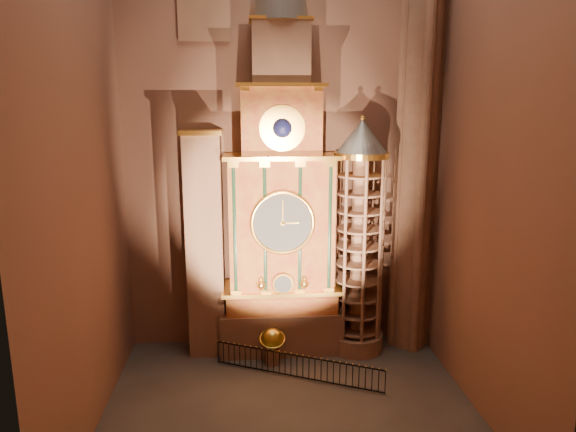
{
  "coord_description": "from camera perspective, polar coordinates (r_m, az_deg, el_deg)",
  "views": [
    {
      "loc": [
        -1.5,
        -17.33,
        11.25
      ],
      "look_at": [
        0.15,
        3.0,
        6.81
      ],
      "focal_mm": 32.0,
      "sensor_mm": 36.0,
      "label": 1
    }
  ],
  "objects": [
    {
      "name": "floor",
      "position": [
        20.72,
        0.27,
        -20.62
      ],
      "size": [
        14.0,
        14.0,
        0.0
      ],
      "primitive_type": "plane",
      "color": "#383330",
      "rests_on": "ground"
    },
    {
      "name": "wall_left",
      "position": [
        18.19,
        -22.65,
        10.55
      ],
      "size": [
        0.0,
        22.0,
        22.0
      ],
      "primitive_type": "plane",
      "rotation": [
        1.57,
        0.0,
        1.57
      ],
      "color": "#8D5F4C",
      "rests_on": "floor"
    },
    {
      "name": "astronomical_clock",
      "position": [
        22.81,
        -0.78,
        0.7
      ],
      "size": [
        5.6,
        2.41,
        16.7
      ],
      "color": "#8C634C",
      "rests_on": "floor"
    },
    {
      "name": "stair_turret",
      "position": [
        23.37,
        7.88,
        -2.68
      ],
      "size": [
        2.5,
        2.5,
        10.8
      ],
      "color": "#8C634C",
      "rests_on": "floor"
    },
    {
      "name": "iron_railing",
      "position": [
        22.33,
        0.99,
        -16.36
      ],
      "size": [
        6.72,
        3.13,
        1.02
      ],
      "color": "black",
      "rests_on": "floor"
    },
    {
      "name": "gothic_pier",
      "position": [
        23.59,
        14.43,
        11.28
      ],
      "size": [
        2.04,
        2.04,
        22.0
      ],
      "color": "#8C634C",
      "rests_on": "floor"
    },
    {
      "name": "portrait_tower",
      "position": [
        23.21,
        -9.19,
        -3.13
      ],
      "size": [
        1.8,
        1.6,
        10.2
      ],
      "color": "#8C634C",
      "rests_on": "floor"
    },
    {
      "name": "wall_back",
      "position": [
        23.38,
        -0.99,
        11.65
      ],
      "size": [
        22.0,
        0.0,
        22.0
      ],
      "primitive_type": "plane",
      "rotation": [
        1.57,
        0.0,
        0.0
      ],
      "color": "#8D5F4C",
      "rests_on": "floor"
    },
    {
      "name": "wall_right",
      "position": [
        19.31,
        21.87,
        10.66
      ],
      "size": [
        0.0,
        22.0,
        22.0
      ],
      "primitive_type": "plane",
      "rotation": [
        1.57,
        0.0,
        -1.57
      ],
      "color": "#8D5F4C",
      "rests_on": "floor"
    },
    {
      "name": "celestial_globe",
      "position": [
        23.27,
        -1.76,
        -13.89
      ],
      "size": [
        1.14,
        1.07,
        1.66
      ],
      "color": "#8C634C",
      "rests_on": "floor"
    }
  ]
}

